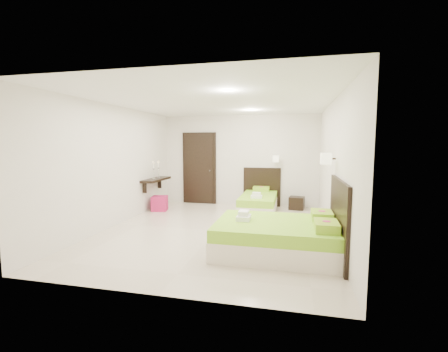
% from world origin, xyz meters
% --- Properties ---
extents(floor, '(5.50, 5.50, 0.00)m').
position_xyz_m(floor, '(0.00, 0.00, 0.00)').
color(floor, beige).
rests_on(floor, ground).
extents(bed_single, '(1.06, 1.77, 1.46)m').
position_xyz_m(bed_single, '(0.67, 1.94, 0.27)').
color(bed_single, beige).
rests_on(bed_single, ground).
extents(bed_double, '(1.96, 1.67, 1.62)m').
position_xyz_m(bed_double, '(1.35, -1.00, 0.29)').
color(bed_double, beige).
rests_on(bed_double, ground).
extents(nightstand, '(0.44, 0.40, 0.35)m').
position_xyz_m(nightstand, '(1.65, 2.44, 0.17)').
color(nightstand, black).
rests_on(nightstand, ground).
extents(ottoman, '(0.47, 0.47, 0.39)m').
position_xyz_m(ottoman, '(-1.94, 1.48, 0.19)').
color(ottoman, '#9F1549').
rests_on(ottoman, ground).
extents(door, '(1.02, 0.15, 2.14)m').
position_xyz_m(door, '(-1.20, 2.70, 1.05)').
color(door, black).
rests_on(door, ground).
extents(console_shelf, '(0.35, 1.20, 0.78)m').
position_xyz_m(console_shelf, '(-2.08, 1.60, 0.82)').
color(console_shelf, black).
rests_on(console_shelf, ground).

